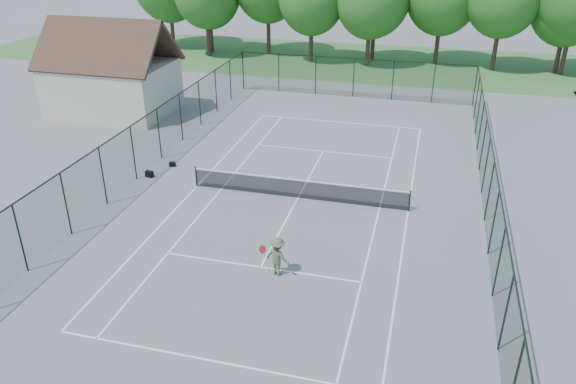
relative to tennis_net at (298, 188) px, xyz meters
The scene contains 9 objects.
ground 0.58m from the tennis_net, ahead, with size 140.00×140.00×0.00m, color slate.
grass_far 30.01m from the tennis_net, 90.00° to the left, with size 80.00×16.00×0.01m, color #437738.
court_lines 0.57m from the tennis_net, ahead, with size 11.05×23.85×0.01m.
tennis_net is the anchor object (origin of this frame).
fence_enclosure 0.98m from the tennis_net, ahead, with size 18.05×36.05×3.02m.
utility_building 19.04m from the tennis_net, 147.99° to the left, with size 8.60×6.27×6.63m.
sports_bag_a 8.47m from the tennis_net, behind, with size 0.41×0.25×0.33m, color black.
sports_bag_b 8.13m from the tennis_net, 165.40° to the left, with size 0.33×0.20×0.26m, color black.
tennis_player 6.73m from the tennis_net, 83.18° to the right, with size 1.90×0.89×1.65m.
Camera 1 is at (5.90, -24.54, 12.91)m, focal length 35.00 mm.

